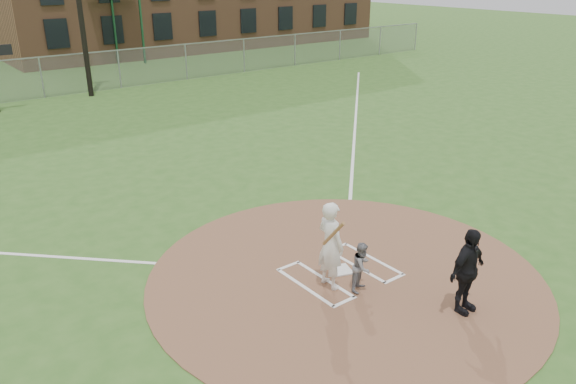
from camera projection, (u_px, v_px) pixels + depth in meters
ground at (345, 276)px, 12.01m from camera, size 140.00×140.00×0.00m
dirt_circle at (345, 276)px, 12.00m from camera, size 8.40×8.40×0.02m
home_plate at (340, 270)px, 12.16m from camera, size 0.59×0.59×0.03m
foul_line_first at (355, 122)px, 23.70m from camera, size 17.04×17.04×0.01m
catcher at (362, 267)px, 11.29m from camera, size 0.62×0.56×1.05m
umpire at (467, 271)px, 10.46m from camera, size 1.03×0.47×1.71m
batters_boxes at (340, 272)px, 12.11m from camera, size 2.08×1.88×0.01m
batter_at_plate at (331, 245)px, 11.28m from camera, size 0.57×1.04×1.86m
outfield_fence at (42, 77)px, 27.77m from camera, size 56.08×0.08×2.03m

